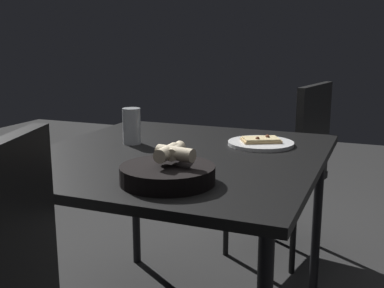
% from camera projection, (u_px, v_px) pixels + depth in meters
% --- Properties ---
extents(dining_table, '(1.03, 1.12, 0.75)m').
position_uv_depth(dining_table, '(177.00, 168.00, 1.75)').
color(dining_table, black).
rests_on(dining_table, ground).
extents(pizza_plate, '(0.26, 0.26, 0.04)m').
position_uv_depth(pizza_plate, '(261.00, 143.00, 1.86)').
color(pizza_plate, silver).
rests_on(pizza_plate, dining_table).
extents(bread_basket, '(0.28, 0.28, 0.11)m').
position_uv_depth(bread_basket, '(168.00, 172.00, 1.37)').
color(bread_basket, black).
rests_on(bread_basket, dining_table).
extents(beer_glass, '(0.07, 0.07, 0.14)m').
position_uv_depth(beer_glass, '(132.00, 128.00, 1.88)').
color(beer_glass, silver).
rests_on(beer_glass, dining_table).
extents(chair_far, '(0.52, 0.52, 0.93)m').
position_uv_depth(chair_far, '(291.00, 162.00, 2.50)').
color(chair_far, '#262626').
rests_on(chair_far, ground).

